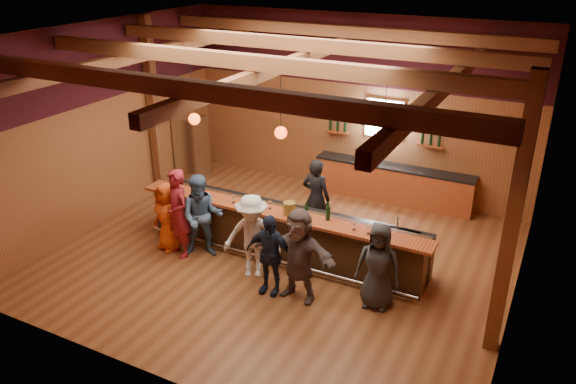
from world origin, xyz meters
name	(u,v)px	position (x,y,z in m)	size (l,w,h in m)	color
room	(282,106)	(0.00, 0.06, 3.21)	(9.04, 9.00, 4.52)	brown
bar_counter	(285,231)	(0.02, 0.15, 0.52)	(6.30, 1.07, 1.11)	black
back_bar_cabinet	(392,184)	(1.20, 3.72, 0.48)	(4.00, 0.52, 0.95)	maroon
window	(384,119)	(0.80, 3.95, 2.05)	(0.95, 0.09, 0.95)	silver
framed_pictures	(419,121)	(1.67, 3.94, 2.10)	(5.35, 0.05, 0.45)	black
wine_shelves	(382,136)	(0.80, 3.88, 1.62)	(3.00, 0.18, 0.30)	maroon
pendant_lights	(281,132)	(0.00, 0.00, 2.71)	(4.24, 0.24, 1.37)	black
stainless_fridge	(192,149)	(-4.10, 2.60, 0.90)	(0.70, 0.70, 1.80)	silver
customer_orange	(167,217)	(-2.30, -0.78, 0.75)	(0.73, 0.48, 1.50)	#D74B14
customer_redvest	(178,214)	(-1.93, -0.88, 0.94)	(0.69, 0.45, 1.89)	maroon
customer_denim	(202,217)	(-1.47, -0.68, 0.89)	(0.87, 0.68, 1.79)	#415C83
customer_white	(252,236)	(-0.16, -0.89, 0.86)	(1.11, 0.64, 1.71)	silver
customer_navy	(269,254)	(0.40, -1.24, 0.79)	(0.93, 0.39, 1.59)	#181F30
customer_brown	(299,255)	(0.96, -1.16, 0.89)	(1.65, 0.53, 1.78)	#544543
customer_dark	(378,266)	(2.31, -0.76, 0.81)	(0.80, 0.52, 1.63)	#272729
bartender	(316,198)	(0.23, 1.20, 0.90)	(0.66, 0.43, 1.80)	black
ice_bucket	(289,209)	(0.27, -0.18, 1.24)	(0.24, 0.24, 0.26)	brown
bottle_a	(307,211)	(0.62, -0.12, 1.24)	(0.07, 0.07, 0.33)	black
bottle_b	(328,213)	(1.04, -0.05, 1.26)	(0.08, 0.08, 0.38)	black
glass_a	(174,184)	(-2.47, -0.24, 1.25)	(0.09, 0.09, 0.20)	silver
glass_b	(201,188)	(-1.84, -0.16, 1.25)	(0.09, 0.09, 0.20)	silver
glass_c	(205,190)	(-1.72, -0.17, 1.25)	(0.08, 0.08, 0.19)	silver
glass_d	(233,197)	(-1.00, -0.21, 1.23)	(0.08, 0.08, 0.17)	silver
glass_e	(270,203)	(-0.19, -0.12, 1.23)	(0.08, 0.08, 0.17)	silver
glass_f	(307,213)	(0.67, -0.21, 1.24)	(0.08, 0.08, 0.18)	silver
glass_g	(354,224)	(1.64, -0.20, 1.24)	(0.08, 0.08, 0.18)	silver
glass_h	(369,227)	(1.93, -0.23, 1.25)	(0.09, 0.09, 0.20)	silver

